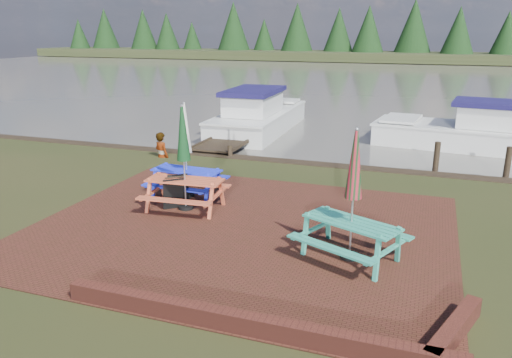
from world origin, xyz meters
The scene contains 13 objects.
ground centered at (0.00, 0.00, 0.00)m, with size 120.00×120.00×0.00m, color black.
paving centered at (0.00, 1.00, 0.01)m, with size 9.00×7.50×0.02m, color #3C1D13.
brick_wall centered at (2.15, -2.42, 0.15)m, with size 6.21×1.79×0.30m.
water centered at (0.00, 37.00, 0.00)m, with size 120.00×60.00×0.02m, color #44413B.
far_treeline centered at (0.00, 66.00, 3.28)m, with size 120.00×10.00×8.10m.
picnic_table_teal centered at (2.49, 0.34, 0.88)m, with size 2.30×2.20×2.51m.
picnic_table_red centered at (-1.71, 1.75, 0.89)m, with size 1.94×1.76×2.53m.
picnic_table_blue centered at (-2.11, 2.62, 0.86)m, with size 1.82×1.63×2.45m.
chalkboard centered at (-1.96, 1.75, 0.42)m, with size 0.51×0.75×0.81m.
jetty centered at (-3.50, 11.28, 0.11)m, with size 1.76×9.08×1.00m.
boat_jetty centered at (-3.54, 12.38, 0.45)m, with size 2.77×7.53×2.16m.
boat_near centered at (5.54, 11.98, 0.41)m, with size 7.76×3.50×2.03m.
person centered at (-4.89, 6.17, 0.84)m, with size 0.62×0.40×1.69m, color gray.
Camera 1 is at (3.70, -8.46, 4.22)m, focal length 35.00 mm.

